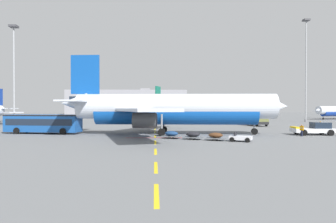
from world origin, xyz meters
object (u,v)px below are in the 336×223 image
at_px(baggage_train, 204,136).
at_px(pushback_tug, 315,129).
at_px(airliner_foreground, 172,109).
at_px(ground_crew_worker, 302,129).
at_px(uld_cargo_container, 71,129).
at_px(fuel_service_truck, 256,118).
at_px(apron_shuttle_bus, 43,122).
at_px(apron_light_mast_far, 306,59).
at_px(apron_light_mast_near, 14,63).
at_px(airliner_far_center, 171,109).

bearing_deg(baggage_train, pushback_tug, 19.65).
relative_size(airliner_foreground, ground_crew_worker, 20.30).
xyz_separation_m(ground_crew_worker, uld_cargo_container, (-34.05, 5.99, -0.18)).
relative_size(airliner_foreground, fuel_service_truck, 4.83).
bearing_deg(uld_cargo_container, ground_crew_worker, -9.98).
xyz_separation_m(apron_shuttle_bus, fuel_service_truck, (40.64, 19.13, -0.10)).
xyz_separation_m(pushback_tug, baggage_train, (-17.72, -6.33, -0.37)).
xyz_separation_m(baggage_train, ground_crew_worker, (14.66, 4.15, 0.45)).
xyz_separation_m(ground_crew_worker, apron_light_mast_far, (23.19, 44.33, 17.20)).
distance_m(airliner_foreground, apron_light_mast_far, 59.59).
bearing_deg(airliner_foreground, fuel_service_truck, 46.46).
bearing_deg(baggage_train, apron_light_mast_far, 52.01).
xyz_separation_m(uld_cargo_container, apron_light_mast_near, (-20.02, 24.77, 13.90)).
xyz_separation_m(pushback_tug, ground_crew_worker, (-3.05, -2.18, 0.08)).
relative_size(airliner_far_center, apron_shuttle_bus, 2.59).
bearing_deg(fuel_service_truck, airliner_foreground, -133.54).
distance_m(uld_cargo_container, apron_light_mast_near, 34.75).
bearing_deg(airliner_far_center, pushback_tug, -76.22).
distance_m(apron_shuttle_bus, apron_light_mast_far, 74.33).
bearing_deg(baggage_train, airliner_far_center, 90.09).
xyz_separation_m(airliner_foreground, fuel_service_truck, (20.39, 21.46, -2.30)).
distance_m(airliner_far_center, uld_cargo_container, 71.63).
relative_size(apron_shuttle_bus, ground_crew_worker, 7.18).
bearing_deg(fuel_service_truck, pushback_tug, -87.67).
xyz_separation_m(baggage_train, apron_light_mast_near, (-39.41, 34.91, 14.17)).
height_order(airliner_far_center, uld_cargo_container, airliner_far_center).
distance_m(uld_cargo_container, apron_light_mast_far, 71.06).
bearing_deg(apron_light_mast_near, ground_crew_worker, -29.63).
relative_size(fuel_service_truck, uld_cargo_container, 3.75).
xyz_separation_m(pushback_tug, apron_shuttle_bus, (-41.59, 4.15, 0.85)).
bearing_deg(ground_crew_worker, airliner_far_center, 101.16).
distance_m(airliner_foreground, ground_crew_worker, 18.96).
xyz_separation_m(airliner_far_center, fuel_service_truck, (16.89, -49.46, -2.09)).
relative_size(pushback_tug, apron_shuttle_bus, 0.50).
relative_size(pushback_tug, apron_light_mast_far, 0.21).
bearing_deg(airliner_foreground, apron_light_mast_near, 143.20).
bearing_deg(airliner_foreground, airliner_far_center, 87.17).
bearing_deg(apron_light_mast_near, pushback_tug, -26.58).
height_order(ground_crew_worker, apron_light_mast_near, apron_light_mast_near).
bearing_deg(pushback_tug, baggage_train, -160.35).
xyz_separation_m(pushback_tug, apron_light_mast_near, (-57.13, 28.58, 13.80)).
distance_m(airliner_far_center, ground_crew_worker, 76.41).
bearing_deg(airliner_foreground, apron_shuttle_bus, 173.43).
height_order(airliner_foreground, pushback_tug, airliner_foreground).
distance_m(pushback_tug, airliner_far_center, 74.95).
xyz_separation_m(airliner_foreground, apron_light_mast_near, (-35.78, 26.77, 10.76)).
distance_m(pushback_tug, baggage_train, 18.82).
height_order(pushback_tug, airliner_far_center, airliner_far_center).
distance_m(airliner_foreground, fuel_service_truck, 29.70).
relative_size(airliner_far_center, fuel_service_truck, 4.42).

